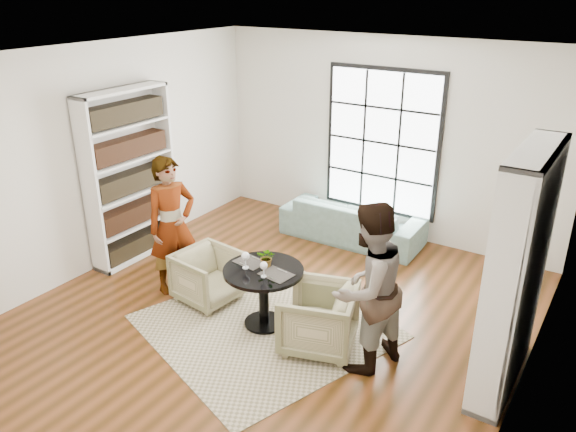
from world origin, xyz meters
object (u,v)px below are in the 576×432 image
Objects in this scene: armchair_right at (318,318)px; flower_centerpiece at (267,257)px; pedestal_table at (264,285)px; person_right at (368,288)px; wine_glass_right at (264,266)px; armchair_left at (209,276)px; wine_glass_left at (245,257)px; sofa at (352,220)px; person_left at (172,225)px.

flower_centerpiece is at bearing -115.59° from armchair_right.
person_right is (1.28, -0.03, 0.37)m from pedestal_table.
flower_centerpiece reaches higher than armchair_right.
wine_glass_right is at bearing -52.53° from pedestal_table.
pedestal_table is at bearing 127.47° from wine_glass_right.
armchair_left is 3.61× the size of wine_glass_left.
sofa is 3.11m from person_right.
armchair_right is 1.05m from wine_glass_left.
wine_glass_right is at bearing 95.33° from sofa.
person_right is at bearing 5.28° from wine_glass_right.
pedestal_table is 0.92m from armchair_left.
sofa is 11.73× the size of wine_glass_right.
armchair_right reaches higher than armchair_left.
armchair_left is at bearing -71.27° from person_left.
wine_glass_right is (0.99, -0.21, 0.53)m from armchair_left.
pedestal_table is 1.49m from person_left.
flower_centerpiece is (-0.11, 0.21, -0.02)m from wine_glass_right.
pedestal_table is at bearing -88.46° from armchair_left.
armchair_left is 0.40× the size of person_right.
person_left is at bearing 172.66° from wine_glass_left.
pedestal_table is 1.33m from person_right.
sofa is at bearing -178.04° from armchair_right.
armchair_right is 3.43× the size of flower_centerpiece.
person_right is 7.84× the size of flower_centerpiece.
wine_glass_left reaches higher than armchair_right.
person_right reaches higher than flower_centerpiece.
wine_glass_left is (-0.91, -0.06, 0.51)m from armchair_right.
armchair_right is at bearing 108.31° from sofa.
wine_glass_right is (0.29, -0.05, -0.01)m from wine_glass_left.
flower_centerpiece is (-1.28, 0.10, -0.06)m from person_right.
flower_centerpiece is (-0.00, 0.08, 0.31)m from pedestal_table.
flower_centerpiece is at bearing 116.48° from wine_glass_right.
flower_centerpiece is (0.89, -0.00, 0.51)m from armchair_left.
armchair_right is 0.77m from person_right.
wine_glass_left is 0.87× the size of flower_centerpiece.
armchair_left is 1.63m from armchair_right.
sofa is at bearing 96.44° from wine_glass_right.
armchair_left is 0.41× the size of person_left.
armchair_right is 3.94× the size of wine_glass_left.
pedestal_table is 1.16× the size of armchair_right.
wine_glass_left is at bearing -137.99° from flower_centerpiece.
person_left is (-2.17, 0.11, 0.53)m from armchair_right.
pedestal_table is 4.55× the size of wine_glass_left.
person_right is at bearing 118.07° from sofa.
armchair_right is at bearing -87.11° from armchair_left.
wine_glass_left is (0.71, -0.16, 0.54)m from armchair_left.
sofa is 2.63m from flower_centerpiece.
sofa is 2.65m from armchair_left.
person_left is 0.99× the size of person_right.
armchair_left is 0.92× the size of armchair_right.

